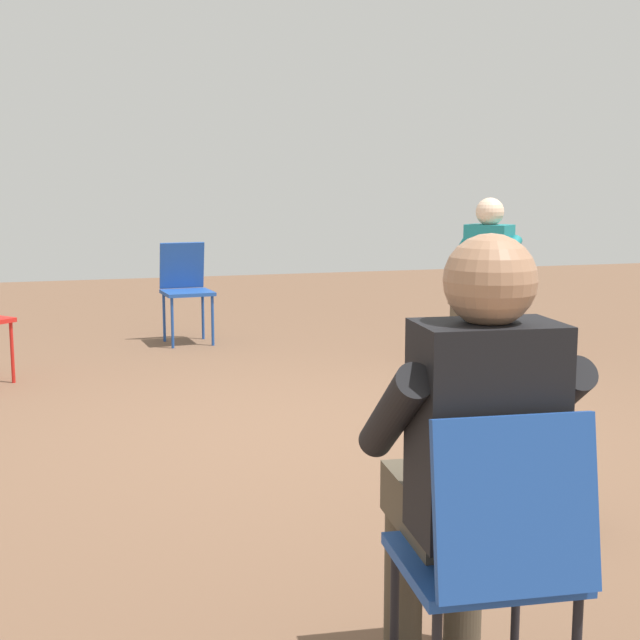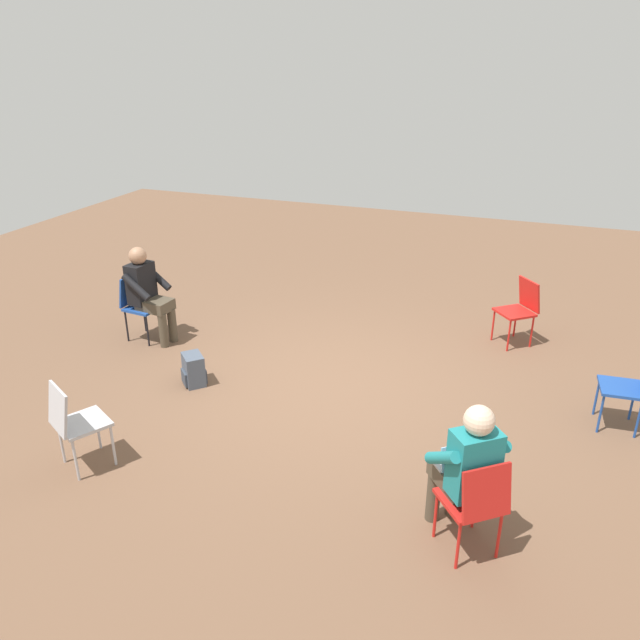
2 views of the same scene
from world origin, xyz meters
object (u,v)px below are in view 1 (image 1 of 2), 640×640
object	(u,v)px
chair_south	(494,552)
person_with_laptop	(483,269)
backpack_near_laptop_user	(529,482)
chair_northeast	(491,292)
chair_north	(185,285)
person_in_black	(471,450)

from	to	relation	value
chair_south	person_with_laptop	bearing A→B (deg)	68.86
chair_south	backpack_near_laptop_user	size ratio (longest dim) A/B	2.36
chair_northeast	person_with_laptop	bearing A→B (deg)	90.00
chair_north	person_in_black	size ratio (longest dim) A/B	0.69
chair_north	person_in_black	world-z (taller)	person_in_black
chair_south	person_in_black	xyz separation A→B (m)	(0.02, 0.17, 0.20)
chair_northeast	person_in_black	size ratio (longest dim) A/B	0.69
chair_north	person_with_laptop	xyz separation A→B (m)	(2.13, -1.29, 0.20)
person_with_laptop	backpack_near_laptop_user	world-z (taller)	person_with_laptop
chair_north	chair_northeast	xyz separation A→B (m)	(2.27, -1.19, 0.00)
person_with_laptop	person_in_black	bearing A→B (deg)	113.69
person_in_black	person_with_laptop	bearing A→B (deg)	68.15
chair_south	person_with_laptop	world-z (taller)	person_with_laptop
backpack_near_laptop_user	chair_north	bearing A→B (deg)	99.25
person_with_laptop	chair_northeast	bearing A→B (deg)	-90.00
person_in_black	backpack_near_laptop_user	distance (m)	1.49
person_in_black	backpack_near_laptop_user	world-z (taller)	person_in_black
chair_north	person_with_laptop	size ratio (longest dim) A/B	0.69
chair_north	backpack_near_laptop_user	xyz separation A→B (m)	(0.73, -4.47, -0.34)
chair_northeast	person_in_black	world-z (taller)	person_in_black
chair_north	backpack_near_laptop_user	size ratio (longest dim) A/B	2.36
chair_south	backpack_near_laptop_user	bearing A→B (deg)	62.29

